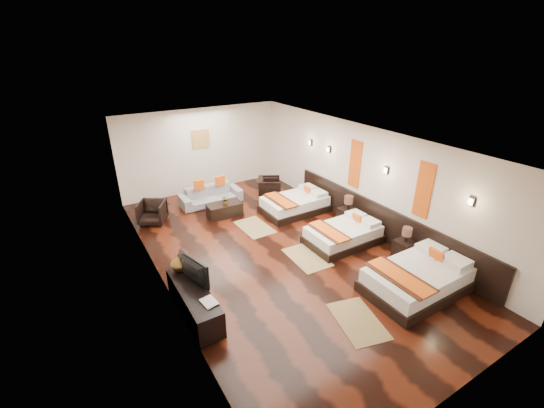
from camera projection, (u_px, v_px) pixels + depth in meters
floor at (276, 250)px, 8.90m from camera, size 5.50×9.50×0.01m
ceiling at (276, 140)px, 7.74m from camera, size 5.50×9.50×0.01m
back_wall at (201, 150)px, 12.01m from camera, size 5.50×0.01×2.80m
left_wall at (157, 228)px, 7.02m from camera, size 0.01×9.50×2.80m
right_wall at (362, 178)px, 9.62m from camera, size 0.01×9.50×2.80m
headboard_panel at (379, 221)px, 9.37m from camera, size 0.08×6.60×0.90m
bed_near at (418, 278)px, 7.37m from camera, size 2.18×1.37×0.83m
bed_mid at (344, 234)px, 9.15m from camera, size 1.87×1.18×0.71m
bed_far at (295, 204)px, 10.84m from camera, size 1.95×1.23×0.74m
nightstand_a at (404, 247)px, 8.48m from camera, size 0.41×0.41×0.81m
nightstand_b at (347, 215)px, 10.02m from camera, size 0.44×0.44×0.88m
jute_mat_near at (358, 321)px, 6.64m from camera, size 1.02×1.35×0.01m
jute_mat_mid at (307, 257)px, 8.59m from camera, size 0.81×1.24×0.01m
jute_mat_far at (255, 227)px, 10.00m from camera, size 0.77×1.22×0.01m
tv_console at (194, 301)px, 6.74m from camera, size 0.50×1.80×0.55m
tv at (190, 271)px, 6.72m from camera, size 0.34×0.88×0.51m
book at (203, 305)px, 6.22m from camera, size 0.27×0.34×0.03m
figurine at (179, 262)px, 7.12m from camera, size 0.42×0.42×0.37m
sofa at (211, 195)px, 11.35m from camera, size 1.95×0.78×0.57m
armchair_left at (152, 212)px, 10.12m from camera, size 0.97×0.98×0.65m
armchair_right at (270, 187)px, 11.82m from camera, size 0.99×0.98×0.67m
coffee_table at (225, 210)px, 10.57m from camera, size 1.02×0.53×0.40m
table_plant at (225, 200)px, 10.43m from camera, size 0.24×0.21×0.27m
orange_panel_a at (424, 190)px, 8.01m from camera, size 0.04×0.40×1.30m
orange_panel_b at (355, 164)px, 9.72m from camera, size 0.04×0.40×1.30m
sconce_near at (471, 202)px, 7.08m from camera, size 0.07×0.12×0.18m
sconce_mid at (386, 170)px, 8.79m from camera, size 0.07×0.12×0.18m
sconce_far at (329, 149)px, 10.50m from camera, size 0.07×0.12×0.18m
sconce_lounge at (310, 143)px, 11.20m from camera, size 0.07×0.12×0.18m
gold_artwork at (201, 139)px, 11.83m from camera, size 0.60×0.04×0.60m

